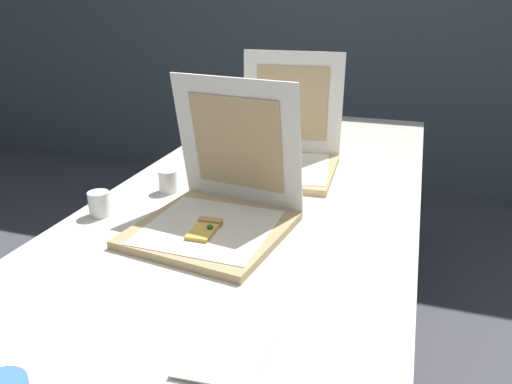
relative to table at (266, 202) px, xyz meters
name	(u,v)px	position (x,y,z in m)	size (l,w,h in m)	color
table	(266,202)	(0.00, 0.00, 0.00)	(0.96, 2.20, 0.72)	silver
pizza_box_front	(217,209)	(-0.04, -0.31, 0.10)	(0.42, 0.43, 0.39)	tan
pizza_box_middle	(283,153)	(0.00, 0.22, 0.10)	(0.40, 0.41, 0.40)	tan
cup_white_near_left	(99,204)	(-0.40, -0.33, 0.08)	(0.06, 0.06, 0.07)	white
cup_white_near_center	(168,181)	(-0.29, -0.11, 0.08)	(0.06, 0.06, 0.07)	white
napkin_pile	(225,354)	(0.16, -0.77, 0.05)	(0.16, 0.16, 0.01)	white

